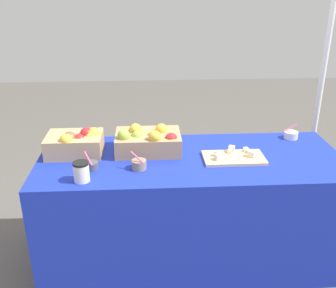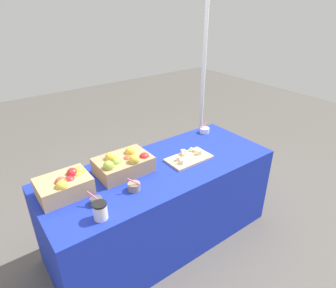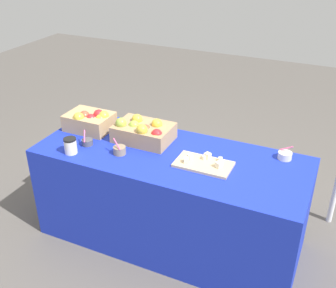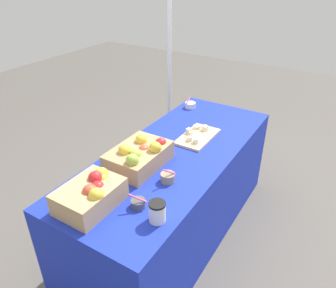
{
  "view_description": "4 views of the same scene",
  "coord_description": "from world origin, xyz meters",
  "px_view_note": "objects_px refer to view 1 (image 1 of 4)",
  "views": [
    {
      "loc": [
        -0.28,
        -2.2,
        1.77
      ],
      "look_at": [
        -0.14,
        0.04,
        0.82
      ],
      "focal_mm": 41.86,
      "sensor_mm": 36.0,
      "label": 1
    },
    {
      "loc": [
        -1.13,
        -1.62,
        1.96
      ],
      "look_at": [
        0.08,
        0.01,
        0.92
      ],
      "focal_mm": 30.99,
      "sensor_mm": 36.0,
      "label": 2
    },
    {
      "loc": [
        1.01,
        -2.24,
        2.15
      ],
      "look_at": [
        -0.02,
        0.01,
        0.81
      ],
      "focal_mm": 43.81,
      "sensor_mm": 36.0,
      "label": 3
    },
    {
      "loc": [
        -1.67,
        -0.97,
        1.9
      ],
      "look_at": [
        -0.11,
        -0.01,
        0.86
      ],
      "focal_mm": 34.56,
      "sensor_mm": 36.0,
      "label": 4
    }
  ],
  "objects_px": {
    "sample_bowl_near": "(139,164)",
    "sample_bowl_mid": "(291,135)",
    "apple_crate_middle": "(149,141)",
    "tent_pole": "(321,88)",
    "cutting_board_front": "(234,157)",
    "sample_bowl_far": "(91,165)",
    "coffee_cup": "(81,172)",
    "apple_crate_left": "(76,143)"
  },
  "relations": [
    {
      "from": "sample_bowl_near",
      "to": "sample_bowl_mid",
      "type": "distance_m",
      "value": 1.13
    },
    {
      "from": "apple_crate_middle",
      "to": "tent_pole",
      "type": "distance_m",
      "value": 1.5
    },
    {
      "from": "cutting_board_front",
      "to": "sample_bowl_far",
      "type": "relative_size",
      "value": 3.74
    },
    {
      "from": "apple_crate_middle",
      "to": "coffee_cup",
      "type": "bearing_deg",
      "value": -134.82
    },
    {
      "from": "sample_bowl_far",
      "to": "coffee_cup",
      "type": "height_order",
      "value": "coffee_cup"
    },
    {
      "from": "sample_bowl_far",
      "to": "tent_pole",
      "type": "height_order",
      "value": "tent_pole"
    },
    {
      "from": "apple_crate_middle",
      "to": "tent_pole",
      "type": "bearing_deg",
      "value": 24.34
    },
    {
      "from": "apple_crate_left",
      "to": "cutting_board_front",
      "type": "xyz_separation_m",
      "value": [
        0.98,
        -0.14,
        -0.06
      ]
    },
    {
      "from": "sample_bowl_near",
      "to": "sample_bowl_far",
      "type": "distance_m",
      "value": 0.28
    },
    {
      "from": "cutting_board_front",
      "to": "sample_bowl_far",
      "type": "height_order",
      "value": "sample_bowl_far"
    },
    {
      "from": "cutting_board_front",
      "to": "coffee_cup",
      "type": "relative_size",
      "value": 3.31
    },
    {
      "from": "sample_bowl_far",
      "to": "tent_pole",
      "type": "bearing_deg",
      "value": 26.45
    },
    {
      "from": "apple_crate_left",
      "to": "sample_bowl_mid",
      "type": "bearing_deg",
      "value": 6.94
    },
    {
      "from": "apple_crate_left",
      "to": "sample_bowl_near",
      "type": "bearing_deg",
      "value": -30.75
    },
    {
      "from": "sample_bowl_mid",
      "to": "tent_pole",
      "type": "distance_m",
      "value": 0.62
    },
    {
      "from": "apple_crate_middle",
      "to": "coffee_cup",
      "type": "distance_m",
      "value": 0.53
    },
    {
      "from": "cutting_board_front",
      "to": "sample_bowl_mid",
      "type": "height_order",
      "value": "sample_bowl_mid"
    },
    {
      "from": "apple_crate_left",
      "to": "apple_crate_middle",
      "type": "relative_size",
      "value": 0.84
    },
    {
      "from": "cutting_board_front",
      "to": "tent_pole",
      "type": "relative_size",
      "value": 0.19
    },
    {
      "from": "apple_crate_left",
      "to": "coffee_cup",
      "type": "bearing_deg",
      "value": -77.33
    },
    {
      "from": "sample_bowl_near",
      "to": "sample_bowl_mid",
      "type": "relative_size",
      "value": 1.15
    },
    {
      "from": "sample_bowl_mid",
      "to": "sample_bowl_far",
      "type": "height_order",
      "value": "sample_bowl_far"
    },
    {
      "from": "tent_pole",
      "to": "coffee_cup",
      "type": "bearing_deg",
      "value": -150.25
    },
    {
      "from": "sample_bowl_far",
      "to": "apple_crate_left",
      "type": "bearing_deg",
      "value": 117.91
    },
    {
      "from": "apple_crate_middle",
      "to": "sample_bowl_far",
      "type": "distance_m",
      "value": 0.41
    },
    {
      "from": "apple_crate_middle",
      "to": "cutting_board_front",
      "type": "bearing_deg",
      "value": -15.65
    },
    {
      "from": "apple_crate_left",
      "to": "coffee_cup",
      "type": "height_order",
      "value": "apple_crate_left"
    },
    {
      "from": "apple_crate_middle",
      "to": "sample_bowl_mid",
      "type": "relative_size",
      "value": 4.25
    },
    {
      "from": "sample_bowl_far",
      "to": "coffee_cup",
      "type": "distance_m",
      "value": 0.15
    },
    {
      "from": "cutting_board_front",
      "to": "tent_pole",
      "type": "distance_m",
      "value": 1.16
    },
    {
      "from": "sample_bowl_mid",
      "to": "coffee_cup",
      "type": "bearing_deg",
      "value": -158.36
    },
    {
      "from": "apple_crate_left",
      "to": "sample_bowl_far",
      "type": "height_order",
      "value": "apple_crate_left"
    },
    {
      "from": "cutting_board_front",
      "to": "apple_crate_left",
      "type": "bearing_deg",
      "value": 172.13
    },
    {
      "from": "apple_crate_middle",
      "to": "sample_bowl_far",
      "type": "height_order",
      "value": "apple_crate_middle"
    },
    {
      "from": "tent_pole",
      "to": "cutting_board_front",
      "type": "bearing_deg",
      "value": -137.78
    },
    {
      "from": "sample_bowl_far",
      "to": "tent_pole",
      "type": "relative_size",
      "value": 0.05
    },
    {
      "from": "apple_crate_left",
      "to": "sample_bowl_near",
      "type": "xyz_separation_m",
      "value": [
        0.39,
        -0.23,
        -0.05
      ]
    },
    {
      "from": "apple_crate_left",
      "to": "sample_bowl_mid",
      "type": "relative_size",
      "value": 3.55
    },
    {
      "from": "apple_crate_left",
      "to": "cutting_board_front",
      "type": "distance_m",
      "value": 0.99
    },
    {
      "from": "sample_bowl_far",
      "to": "apple_crate_middle",
      "type": "bearing_deg",
      "value": 34.14
    },
    {
      "from": "cutting_board_front",
      "to": "tent_pole",
      "type": "xyz_separation_m",
      "value": [
        0.84,
        0.76,
        0.22
      ]
    },
    {
      "from": "apple_crate_middle",
      "to": "apple_crate_left",
      "type": "bearing_deg",
      "value": -178.62
    }
  ]
}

